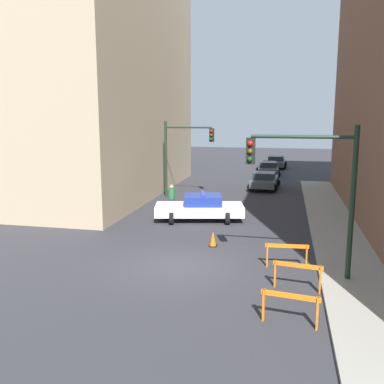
# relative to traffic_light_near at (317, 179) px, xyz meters

# --- Properties ---
(ground_plane) EXTENTS (120.00, 120.00, 0.00)m
(ground_plane) POSITION_rel_traffic_light_near_xyz_m (-4.73, 0.32, -3.53)
(ground_plane) COLOR #2D2D33
(sidewalk_right) EXTENTS (2.40, 44.00, 0.12)m
(sidewalk_right) POSITION_rel_traffic_light_near_xyz_m (1.47, 0.32, -3.47)
(sidewalk_right) COLOR gray
(sidewalk_right) RESTS_ON ground_plane
(building_corner_left) EXTENTS (14.00, 20.00, 17.51)m
(building_corner_left) POSITION_rel_traffic_light_near_xyz_m (-16.73, 14.32, 5.22)
(building_corner_left) COLOR tan
(building_corner_left) RESTS_ON ground_plane
(traffic_light_near) EXTENTS (3.64, 0.35, 5.20)m
(traffic_light_near) POSITION_rel_traffic_light_near_xyz_m (0.00, 0.00, 0.00)
(traffic_light_near) COLOR black
(traffic_light_near) RESTS_ON sidewalk_right
(traffic_light_far) EXTENTS (3.44, 0.35, 5.20)m
(traffic_light_far) POSITION_rel_traffic_light_near_xyz_m (-8.03, 13.66, -0.13)
(traffic_light_far) COLOR black
(traffic_light_far) RESTS_ON ground_plane
(police_car) EXTENTS (4.99, 2.97, 1.52)m
(police_car) POSITION_rel_traffic_light_near_xyz_m (-5.45, 7.37, -2.81)
(police_car) COLOR white
(police_car) RESTS_ON ground_plane
(parked_car_near) EXTENTS (2.43, 4.39, 1.31)m
(parked_car_near) POSITION_rel_traffic_light_near_xyz_m (-2.58, 18.28, -2.86)
(parked_car_near) COLOR #474C51
(parked_car_near) RESTS_ON ground_plane
(parked_car_mid) EXTENTS (2.47, 4.41, 1.31)m
(parked_car_mid) POSITION_rel_traffic_light_near_xyz_m (-2.65, 25.81, -2.86)
(parked_car_mid) COLOR #474C51
(parked_car_mid) RESTS_ON ground_plane
(parked_car_far) EXTENTS (2.35, 4.35, 1.31)m
(parked_car_far) POSITION_rel_traffic_light_near_xyz_m (-2.03, 31.80, -2.86)
(parked_car_far) COLOR #474C51
(parked_car_far) RESTS_ON ground_plane
(pedestrian_crossing) EXTENTS (0.46, 0.46, 1.66)m
(pedestrian_crossing) POSITION_rel_traffic_light_near_xyz_m (-7.41, 8.78, -2.67)
(pedestrian_crossing) COLOR #474C66
(pedestrian_crossing) RESTS_ON ground_plane
(barrier_front) EXTENTS (1.59, 0.39, 0.90)m
(barrier_front) POSITION_rel_traffic_light_near_xyz_m (-0.78, -3.54, -2.91)
(barrier_front) COLOR orange
(barrier_front) RESTS_ON ground_plane
(barrier_mid) EXTENTS (1.59, 0.39, 0.90)m
(barrier_mid) POSITION_rel_traffic_light_near_xyz_m (-0.53, -1.07, -2.91)
(barrier_mid) COLOR orange
(barrier_mid) RESTS_ON ground_plane
(barrier_back) EXTENTS (1.60, 0.28, 0.90)m
(barrier_back) POSITION_rel_traffic_light_near_xyz_m (-0.87, 0.99, -2.91)
(barrier_back) COLOR orange
(barrier_back) RESTS_ON ground_plane
(traffic_cone) EXTENTS (0.36, 0.36, 0.66)m
(traffic_cone) POSITION_rel_traffic_light_near_xyz_m (-4.00, 2.98, -3.21)
(traffic_cone) COLOR black
(traffic_cone) RESTS_ON ground_plane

